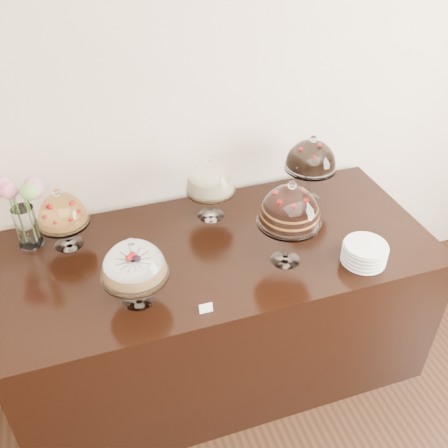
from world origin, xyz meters
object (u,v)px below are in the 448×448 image
object	(u,v)px
display_counter	(221,308)
flower_vase	(21,204)
cake_stand_sugar_sponge	(134,264)
cake_stand_choco_layer	(290,209)
cake_stand_dark_choco	(311,158)
cake_stand_fruit_tart	(62,212)
cake_stand_cheesecake	(210,180)
plate_stack	(364,253)

from	to	relation	value
display_counter	flower_vase	xyz separation A→B (m)	(-0.93, 0.34, 0.69)
cake_stand_sugar_sponge	cake_stand_choco_layer	size ratio (longest dim) A/B	0.76
cake_stand_sugar_sponge	cake_stand_dark_choco	size ratio (longest dim) A/B	0.87
cake_stand_fruit_tart	flower_vase	world-z (taller)	flower_vase
cake_stand_choco_layer	cake_stand_fruit_tart	bearing A→B (deg)	155.13
cake_stand_cheesecake	flower_vase	xyz separation A→B (m)	(-0.96, 0.06, 0.01)
cake_stand_sugar_sponge	cake_stand_dark_choco	world-z (taller)	cake_stand_dark_choco
cake_stand_sugar_sponge	flower_vase	distance (m)	0.74
cake_stand_choco_layer	plate_stack	xyz separation A→B (m)	(0.36, -0.13, -0.26)
cake_stand_choco_layer	plate_stack	size ratio (longest dim) A/B	2.15
display_counter	cake_stand_fruit_tart	world-z (taller)	cake_stand_fruit_tart
cake_stand_choco_layer	cake_stand_sugar_sponge	bearing A→B (deg)	-176.77
display_counter	flower_vase	world-z (taller)	flower_vase
cake_stand_cheesecake	cake_stand_dark_choco	world-z (taller)	cake_stand_dark_choco
cake_stand_sugar_sponge	display_counter	bearing A→B (deg)	27.25
display_counter	cake_stand_choco_layer	world-z (taller)	cake_stand_choco_layer
display_counter	plate_stack	xyz separation A→B (m)	(0.63, -0.33, 0.50)
cake_stand_fruit_tart	cake_stand_dark_choco	bearing A→B (deg)	0.14
cake_stand_sugar_sponge	cake_stand_cheesecake	size ratio (longest dim) A/B	0.93
cake_stand_cheesecake	cake_stand_dark_choco	xyz separation A→B (m)	(0.59, -0.01, 0.03)
cake_stand_dark_choco	flower_vase	size ratio (longest dim) A/B	0.99
display_counter	flower_vase	bearing A→B (deg)	160.00
display_counter	cake_stand_cheesecake	size ratio (longest dim) A/B	5.86
cake_stand_cheesecake	plate_stack	xyz separation A→B (m)	(0.60, -0.61, -0.18)
cake_stand_cheesecake	cake_stand_fruit_tart	world-z (taller)	cake_stand_cheesecake
cake_stand_choco_layer	flower_vase	size ratio (longest dim) A/B	1.13
flower_vase	cake_stand_fruit_tart	bearing A→B (deg)	-20.59
cake_stand_fruit_tart	display_counter	bearing A→B (deg)	-19.85
cake_stand_choco_layer	cake_stand_cheesecake	xyz separation A→B (m)	(-0.24, 0.48, -0.08)
cake_stand_fruit_tart	cake_stand_sugar_sponge	bearing A→B (deg)	-62.24
display_counter	cake_stand_fruit_tart	bearing A→B (deg)	160.15
display_counter	cake_stand_choco_layer	xyz separation A→B (m)	(0.27, -0.20, 0.76)
display_counter	cake_stand_dark_choco	size ratio (longest dim) A/B	5.45
cake_stand_cheesecake	cake_stand_fruit_tart	xyz separation A→B (m)	(-0.77, -0.01, -0.03)
cake_stand_sugar_sponge	cake_stand_fruit_tart	xyz separation A→B (m)	(-0.27, 0.51, -0.01)
cake_stand_cheesecake	cake_stand_choco_layer	bearing A→B (deg)	-63.57
cake_stand_sugar_sponge	cake_stand_choco_layer	bearing A→B (deg)	3.23
cake_stand_dark_choco	cake_stand_fruit_tart	bearing A→B (deg)	-179.86
flower_vase	plate_stack	xyz separation A→B (m)	(1.56, -0.67, -0.19)
cake_stand_sugar_sponge	cake_stand_choco_layer	xyz separation A→B (m)	(0.74, 0.04, 0.10)
cake_stand_sugar_sponge	cake_stand_dark_choco	xyz separation A→B (m)	(1.09, 0.52, 0.05)
cake_stand_sugar_sponge	flower_vase	world-z (taller)	flower_vase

